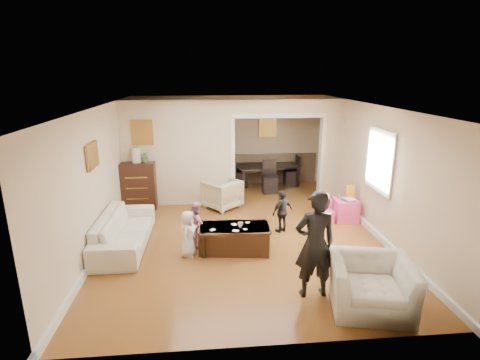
{
  "coord_description": "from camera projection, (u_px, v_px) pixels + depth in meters",
  "views": [
    {
      "loc": [
        -0.68,
        -7.27,
        3.22
      ],
      "look_at": [
        0.0,
        0.2,
        1.05
      ],
      "focal_mm": 27.83,
      "sensor_mm": 36.0,
      "label": 1
    }
  ],
  "objects": [
    {
      "name": "armchair_front",
      "position": [
        371.0,
        285.0,
        5.2
      ],
      "size": [
        1.29,
        1.18,
        0.72
      ],
      "primitive_type": "imported",
      "rotation": [
        0.0,
        0.0,
        -0.21
      ],
      "color": "silver",
      "rests_on": "ground"
    },
    {
      "name": "floor",
      "position": [
        241.0,
        230.0,
        7.91
      ],
      "size": [
        7.0,
        7.0,
        0.0
      ],
      "primitive_type": "plane",
      "color": "#985827",
      "rests_on": "ground"
    },
    {
      "name": "sofa",
      "position": [
        124.0,
        230.0,
        7.11
      ],
      "size": [
        0.87,
        2.19,
        0.64
      ],
      "primitive_type": "imported",
      "rotation": [
        0.0,
        0.0,
        1.56
      ],
      "color": "silver",
      "rests_on": "ground"
    },
    {
      "name": "dresser",
      "position": [
        139.0,
        185.0,
        9.06
      ],
      "size": [
        0.84,
        0.47,
        1.15
      ],
      "primitive_type": "cube",
      "color": "black",
      "rests_on": "ground"
    },
    {
      "name": "framed_art_partition",
      "position": [
        142.0,
        133.0,
        8.83
      ],
      "size": [
        0.45,
        0.03,
        0.55
      ],
      "primitive_type": "cube",
      "color": "brown",
      "rests_on": "partition_left"
    },
    {
      "name": "framed_art_sofa_wall",
      "position": [
        92.0,
        156.0,
        6.6
      ],
      "size": [
        0.03,
        0.55,
        0.4
      ],
      "primitive_type": "cube",
      "color": "brown"
    },
    {
      "name": "craft_papers",
      "position": [
        233.0,
        228.0,
        6.82
      ],
      "size": [
        0.79,
        0.48,
        0.0
      ],
      "color": "white",
      "rests_on": "coffee_table"
    },
    {
      "name": "partition_header",
      "position": [
        279.0,
        107.0,
        9.05
      ],
      "size": [
        2.22,
        0.18,
        0.35
      ],
      "primitive_type": "cube",
      "color": "beige",
      "rests_on": "partition_right"
    },
    {
      "name": "play_bowl",
      "position": [
        350.0,
        200.0,
        8.2
      ],
      "size": [
        0.24,
        0.24,
        0.06
      ],
      "primitive_type": "imported",
      "rotation": [
        0.0,
        0.0,
        -0.03
      ],
      "color": "silver",
      "rests_on": "play_table"
    },
    {
      "name": "potted_plant",
      "position": [
        145.0,
        157.0,
        8.88
      ],
      "size": [
        0.25,
        0.22,
        0.28
      ],
      "primitive_type": "imported",
      "color": "#436E31",
      "rests_on": "dresser"
    },
    {
      "name": "cereal_box",
      "position": [
        350.0,
        192.0,
        8.39
      ],
      "size": [
        0.2,
        0.08,
        0.3
      ],
      "primitive_type": "cube",
      "rotation": [
        0.0,
        0.0,
        -0.03
      ],
      "color": "yellow",
      "rests_on": "play_table"
    },
    {
      "name": "partition_right",
      "position": [
        331.0,
        151.0,
        9.48
      ],
      "size": [
        0.55,
        0.18,
        2.6
      ],
      "primitive_type": "cube",
      "color": "beige",
      "rests_on": "ground"
    },
    {
      "name": "coffee_cup",
      "position": [
        240.0,
        225.0,
        6.83
      ],
      "size": [
        0.11,
        0.11,
        0.09
      ],
      "primitive_type": "imported",
      "rotation": [
        0.0,
        0.0,
        -0.13
      ],
      "color": "beige",
      "rests_on": "coffee_table"
    },
    {
      "name": "child_kneel_a",
      "position": [
        188.0,
        234.0,
        6.68
      ],
      "size": [
        0.39,
        0.48,
        0.86
      ],
      "primitive_type": "imported",
      "rotation": [
        0.0,
        0.0,
        1.27
      ],
      "color": "silver",
      "rests_on": "ground"
    },
    {
      "name": "toy_block",
      "position": [
        339.0,
        197.0,
        8.42
      ],
      "size": [
        0.09,
        0.08,
        0.05
      ],
      "primitive_type": "cube",
      "rotation": [
        0.0,
        0.0,
        0.31
      ],
      "color": "red",
      "rests_on": "play_table"
    },
    {
      "name": "adult_person",
      "position": [
        315.0,
        244.0,
        5.38
      ],
      "size": [
        0.63,
        0.43,
        1.65
      ],
      "primitive_type": "imported",
      "rotation": [
        0.0,
        0.0,
        3.21
      ],
      "color": "black",
      "rests_on": "ground"
    },
    {
      "name": "coffee_table",
      "position": [
        235.0,
        238.0,
        6.95
      ],
      "size": [
        1.36,
        0.8,
        0.48
      ],
      "primitive_type": "cube",
      "rotation": [
        0.0,
        0.0,
        -0.13
      ],
      "color": "#3B2413",
      "rests_on": "ground"
    },
    {
      "name": "cyan_cup",
      "position": [
        343.0,
        199.0,
        8.26
      ],
      "size": [
        0.08,
        0.08,
        0.08
      ],
      "primitive_type": "cylinder",
      "color": "teal",
      "rests_on": "play_table"
    },
    {
      "name": "framed_art_alcove",
      "position": [
        268.0,
        127.0,
        10.82
      ],
      "size": [
        0.45,
        0.03,
        0.55
      ],
      "primitive_type": "cube",
      "color": "brown"
    },
    {
      "name": "play_table",
      "position": [
        345.0,
        210.0,
        8.39
      ],
      "size": [
        0.52,
        0.52,
        0.49
      ],
      "primitive_type": "cube",
      "rotation": [
        0.0,
        0.0,
        -0.03
      ],
      "color": "#F94193",
      "rests_on": "ground"
    },
    {
      "name": "child_toddler",
      "position": [
        282.0,
        211.0,
        7.7
      ],
      "size": [
        0.56,
        0.47,
        0.9
      ],
      "primitive_type": "imported",
      "rotation": [
        0.0,
        0.0,
        -2.57
      ],
      "color": "black",
      "rests_on": "ground"
    },
    {
      "name": "dining_table",
      "position": [
        266.0,
        175.0,
        10.92
      ],
      "size": [
        2.01,
        1.38,
        0.65
      ],
      "primitive_type": "imported",
      "rotation": [
        0.0,
        0.0,
        0.21
      ],
      "color": "black",
      "rests_on": "ground"
    },
    {
      "name": "table_lamp",
      "position": [
        136.0,
        155.0,
        8.85
      ],
      "size": [
        0.22,
        0.22,
        0.36
      ],
      "primitive_type": "cylinder",
      "color": "beige",
      "rests_on": "dresser"
    },
    {
      "name": "partition_left",
      "position": [
        179.0,
        154.0,
        9.15
      ],
      "size": [
        2.75,
        0.18,
        2.6
      ],
      "primitive_type": "cube",
      "color": "beige",
      "rests_on": "ground"
    },
    {
      "name": "child_kneel_b",
      "position": [
        197.0,
        223.0,
        7.12
      ],
      "size": [
        0.42,
        0.49,
        0.88
      ],
      "primitive_type": "imported",
      "rotation": [
        0.0,
        0.0,
        1.79
      ],
      "color": "pink",
      "rests_on": "ground"
    },
    {
      "name": "armchair_back",
      "position": [
        222.0,
        194.0,
        9.12
      ],
      "size": [
        1.08,
        1.08,
        0.71
      ],
      "primitive_type": "imported",
      "rotation": [
        0.0,
        0.0,
        3.86
      ],
      "color": "#C7BA8A",
      "rests_on": "ground"
    },
    {
      "name": "window_pane",
      "position": [
        380.0,
        161.0,
        7.33
      ],
      "size": [
        0.03,
        0.95,
        1.1
      ],
      "primitive_type": "cube",
      "color": "white",
      "rests_on": "ground"
    }
  ]
}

